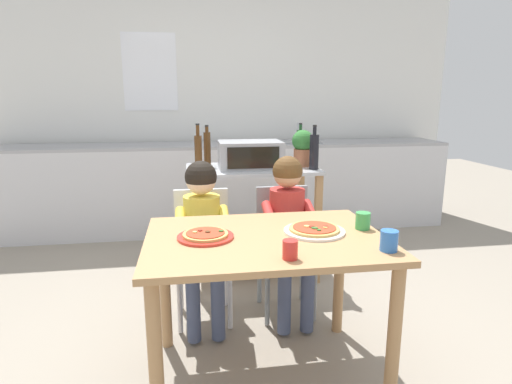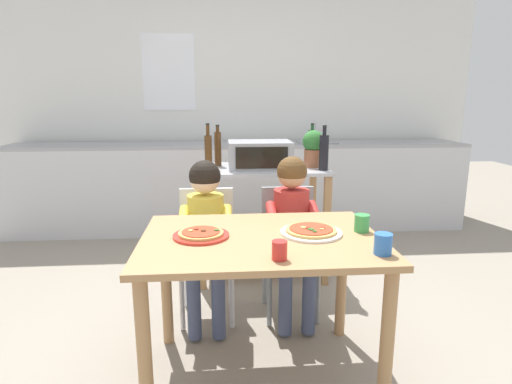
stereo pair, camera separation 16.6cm
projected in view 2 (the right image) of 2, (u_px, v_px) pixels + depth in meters
ground_plane at (247, 280)px, 3.31m from camera, size 11.57×11.57×0.00m
back_wall_tiled at (237, 101)px, 4.75m from camera, size 5.28×0.13×2.70m
kitchen_counter at (239, 186)px, 4.55m from camera, size 4.75×0.60×1.12m
kitchen_island_cart at (261, 204)px, 3.32m from camera, size 1.00×0.59×0.87m
toaster_oven at (260, 155)px, 3.20m from camera, size 0.47×0.34×0.20m
bottle_squat_spirits at (312, 146)px, 3.43m from camera, size 0.06×0.06×0.32m
bottle_tall_green_wine at (324, 152)px, 3.11m from camera, size 0.07×0.07×0.33m
bottle_brown_beer at (208, 150)px, 3.20m from camera, size 0.06×0.06×0.34m
bottle_slim_sauce at (218, 148)px, 3.31m from camera, size 0.05×0.05×0.32m
potted_herb_plant at (313, 147)px, 3.26m from camera, size 0.17×0.17×0.28m
dining_table at (261, 259)px, 2.04m from camera, size 1.13×0.81×0.75m
dining_chair_left at (207, 243)px, 2.71m from camera, size 0.36×0.36×0.81m
dining_chair_right at (289, 241)px, 2.76m from camera, size 0.36×0.36×0.81m
child_in_yellow_shirt at (206, 223)px, 2.55m from camera, size 0.32×0.42×1.01m
child_in_red_shirt at (293, 220)px, 2.60m from camera, size 0.32×0.42×1.02m
pizza_plate_red_rimmed at (201, 234)px, 2.01m from camera, size 0.27×0.27×0.03m
pizza_plate_white at (311, 231)px, 2.06m from camera, size 0.30×0.30×0.03m
drinking_cup_blue at (383, 244)px, 1.78m from camera, size 0.08×0.08×0.09m
drinking_cup_green at (362, 223)px, 2.09m from camera, size 0.07×0.07×0.09m
drinking_cup_red at (279, 250)px, 1.72m from camera, size 0.06×0.06×0.08m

